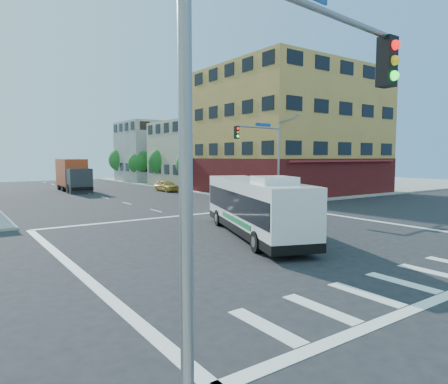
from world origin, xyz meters
TOP-DOWN VIEW (x-y plane):
  - ground at (0.00, 0.00)m, footprint 120.00×120.00m
  - sidewalk_ne at (35.00, 35.00)m, footprint 50.00×50.00m
  - corner_building_ne at (19.99, 18.48)m, footprint 18.10×15.44m
  - building_east_near at (16.98, 33.98)m, footprint 12.06×10.06m
  - building_east_far at (16.98, 47.98)m, footprint 12.06×10.06m
  - signal_mast_ne at (9.08, 10.62)m, footprint 7.91×1.13m
  - signal_mast_sw at (-9.08, -10.64)m, footprint 7.91×1.01m
  - street_tree_a at (11.90, 27.92)m, footprint 3.60×3.60m
  - street_tree_b at (11.90, 35.92)m, footprint 3.80×3.80m
  - street_tree_c at (11.90, 43.92)m, footprint 3.40×3.40m
  - street_tree_d at (11.90, 51.92)m, footprint 4.00×4.00m
  - transit_bus at (-0.04, 0.93)m, footprint 6.11×11.21m
  - box_truck at (-0.52, 34.92)m, footprint 2.90×8.78m
  - parked_car at (8.63, 28.21)m, footprint 1.73×4.09m

SIDE VIEW (x-z plane):
  - ground at x=0.00m, z-range 0.00..0.00m
  - sidewalk_ne at x=35.00m, z-range 0.00..0.15m
  - parked_car at x=8.63m, z-range 0.00..1.38m
  - transit_bus at x=-0.04m, z-range -0.04..3.25m
  - box_truck at x=-0.52m, z-range -0.06..3.85m
  - street_tree_c at x=11.90m, z-range 0.82..6.11m
  - street_tree_a at x=11.90m, z-range 0.83..6.35m
  - street_tree_b at x=11.90m, z-range 0.85..6.65m
  - street_tree_d at x=11.90m, z-range 0.87..6.90m
  - building_east_near at x=16.98m, z-range 0.01..9.01m
  - signal_mast_ne at x=9.08m, z-range 0.95..9.02m
  - signal_mast_sw at x=-9.08m, z-range 0.95..9.02m
  - building_east_far at x=16.98m, z-range 0.01..10.01m
  - corner_building_ne at x=19.99m, z-range -1.11..12.89m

